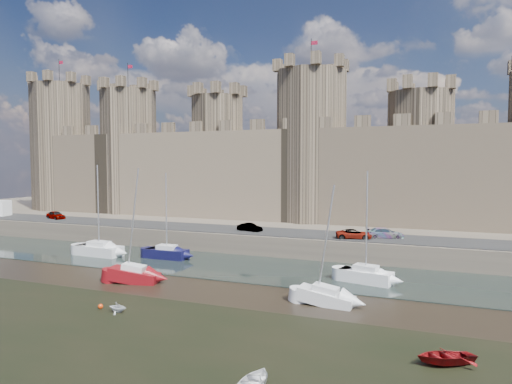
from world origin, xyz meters
TOP-DOWN VIEW (x-y plane):
  - ground at (0.00, 0.00)m, footprint 160.00×160.00m
  - water_channel at (0.00, 24.00)m, footprint 160.00×12.00m
  - quay at (0.00, 60.00)m, footprint 160.00×60.00m
  - road at (0.00, 34.00)m, footprint 160.00×7.00m
  - castle at (-0.64, 48.00)m, footprint 108.50×11.00m
  - car_0 at (-35.93, 34.18)m, footprint 4.22×2.75m
  - car_1 at (-2.21, 33.28)m, footprint 3.56×1.88m
  - car_2 at (14.73, 34.26)m, footprint 4.66×2.83m
  - car_3 at (11.40, 32.38)m, footprint 4.55×2.99m
  - sailboat_0 at (-18.17, 23.29)m, footprint 6.02×2.52m
  - sailboat_1 at (-9.48, 24.88)m, footprint 5.10×2.00m
  - sailboat_2 at (14.20, 22.33)m, footprint 5.22×2.93m
  - sailboat_4 at (-6.51, 14.49)m, footprint 4.99×2.78m
  - sailboat_5 at (12.09, 14.47)m, footprint 4.63×2.06m
  - dinghy_2 at (11.74, -0.39)m, footprint 2.20×3.00m
  - dinghy_3 at (-2.29, 6.67)m, footprint 1.59×1.41m
  - dinghy_4 at (20.85, 6.14)m, footprint 4.30×4.01m
  - buoy_1 at (-4.15, 6.95)m, footprint 0.40×0.40m

SIDE VIEW (x-z plane):
  - ground at x=0.00m, z-range 0.00..0.00m
  - water_channel at x=0.00m, z-range 0.00..0.08m
  - buoy_1 at x=-4.15m, z-range 0.00..0.40m
  - dinghy_2 at x=11.74m, z-range 0.00..0.61m
  - dinghy_4 at x=20.85m, z-range 0.00..0.73m
  - dinghy_3 at x=-2.29m, z-range 0.00..0.78m
  - sailboat_5 at x=12.09m, z-range -4.17..5.59m
  - sailboat_4 at x=-6.51m, z-range -4.71..6.30m
  - sailboat_1 at x=-9.48m, z-range -4.29..5.90m
  - sailboat_2 at x=14.20m, z-range -4.48..6.16m
  - sailboat_0 at x=-18.17m, z-range -4.71..6.41m
  - quay at x=0.00m, z-range 0.00..2.50m
  - road at x=0.00m, z-range 2.50..2.60m
  - car_1 at x=-2.21m, z-range 2.50..3.61m
  - car_3 at x=11.40m, z-range 2.50..3.66m
  - car_2 at x=14.73m, z-range 2.50..3.76m
  - car_0 at x=-35.93m, z-range 2.50..3.84m
  - castle at x=-0.64m, z-range -2.83..26.17m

